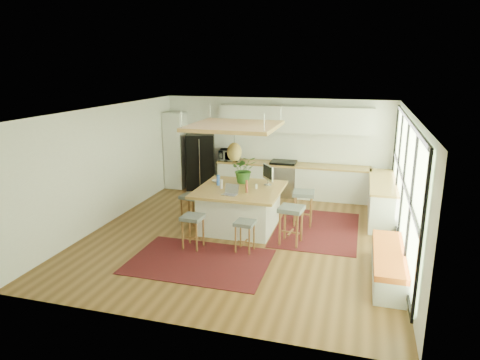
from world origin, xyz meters
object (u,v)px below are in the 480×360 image
(microwave, at_px, (230,154))
(island_plant, at_px, (244,172))
(stool_near_left, at_px, (193,231))
(laptop, at_px, (230,190))
(stool_left_side, at_px, (191,209))
(island, at_px, (240,208))
(stool_right_front, at_px, (291,227))
(stool_near_right, at_px, (245,235))
(stool_right_back, at_px, (303,210))
(fridge, at_px, (200,158))
(monitor, at_px, (268,174))

(microwave, bearing_deg, island_plant, -71.95)
(stool_near_left, bearing_deg, laptop, 55.97)
(laptop, bearing_deg, stool_left_side, 164.46)
(island, distance_m, stool_right_front, 1.40)
(stool_near_left, relative_size, stool_left_side, 1.00)
(stool_near_right, xyz_separation_m, stool_right_back, (0.90, 1.80, 0.00))
(stool_right_front, xyz_separation_m, stool_left_side, (-2.43, 0.54, 0.00))
(stool_near_right, relative_size, island_plant, 0.99)
(island, height_order, stool_near_left, island)
(stool_right_front, relative_size, stool_right_back, 1.00)
(stool_near_left, bearing_deg, stool_right_back, 44.62)
(island, height_order, microwave, microwave)
(island, height_order, stool_right_front, island)
(microwave, bearing_deg, stool_right_front, -61.69)
(stool_right_front, distance_m, laptop, 1.50)
(stool_left_side, bearing_deg, stool_right_front, -12.63)
(stool_near_right, bearing_deg, stool_right_front, 38.06)
(fridge, distance_m, stool_left_side, 3.00)
(microwave, bearing_deg, fridge, 168.60)
(fridge, distance_m, laptop, 3.85)
(monitor, bearing_deg, stool_near_right, -39.78)
(stool_near_left, relative_size, laptop, 2.08)
(stool_right_front, bearing_deg, island, 154.73)
(stool_left_side, xyz_separation_m, monitor, (1.71, 0.48, 0.83))
(island, xyz_separation_m, stool_near_left, (-0.60, -1.35, -0.11))
(stool_near_right, xyz_separation_m, stool_left_side, (-1.62, 1.18, 0.00))
(fridge, bearing_deg, monitor, -59.22)
(fridge, distance_m, monitor, 3.47)
(island, distance_m, stool_near_right, 1.31)
(monitor, bearing_deg, laptop, -68.36)
(stool_near_right, bearing_deg, island_plant, 105.94)
(laptop, bearing_deg, stool_right_front, 7.75)
(fridge, xyz_separation_m, island_plant, (1.97, -2.28, 0.25))
(stool_left_side, bearing_deg, stool_near_right, -36.00)
(stool_near_left, bearing_deg, island_plant, 73.00)
(stool_left_side, height_order, microwave, microwave)
(fridge, xyz_separation_m, stool_right_back, (3.36, -2.19, -0.57))
(fridge, bearing_deg, stool_right_front, -62.46)
(stool_right_back, distance_m, island_plant, 1.62)
(island, bearing_deg, stool_right_back, 23.06)
(stool_left_side, xyz_separation_m, microwave, (0.10, 2.75, 0.77))
(island, relative_size, stool_right_back, 2.31)
(microwave, bearing_deg, monitor, -61.61)
(stool_near_left, distance_m, stool_right_front, 2.00)
(stool_right_front, height_order, island_plant, island_plant)
(stool_right_back, distance_m, stool_left_side, 2.60)
(island_plant, bearing_deg, stool_right_front, -39.83)
(stool_near_right, bearing_deg, laptop, 127.86)
(stool_left_side, relative_size, laptop, 2.09)
(fridge, height_order, stool_right_front, fridge)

